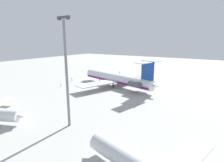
{
  "coord_description": "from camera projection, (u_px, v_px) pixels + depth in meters",
  "views": [
    {
      "loc": [
        -51.66,
        87.01,
        22.91
      ],
      "look_at": [
        -4.72,
        14.6,
        3.35
      ],
      "focal_mm": 29.12,
      "sensor_mm": 36.0,
      "label": 1
    }
  ],
  "objects": [
    {
      "name": "safety_cone_wingtip",
      "position": [
        120.0,
        111.0,
        59.53
      ],
      "size": [
        0.4,
        0.4,
        0.55
      ],
      "primitive_type": "cone",
      "color": "#EA590F",
      "rests_on": "ground"
    },
    {
      "name": "taxiway_centreline",
      "position": [
        125.0,
        82.0,
        100.33
      ],
      "size": [
        84.59,
        23.0,
        0.01
      ],
      "primitive_type": "cube",
      "rotation": [
        0.0,
        0.0,
        -0.26
      ],
      "color": "gold",
      "rests_on": "ground"
    },
    {
      "name": "light_mast",
      "position": [
        66.0,
        70.0,
        46.41
      ],
      "size": [
        4.0,
        0.7,
        28.53
      ],
      "color": "slate",
      "rests_on": "ground"
    },
    {
      "name": "safety_cone_nose",
      "position": [
        137.0,
        104.0,
        65.24
      ],
      "size": [
        0.4,
        0.4,
        0.55
      ],
      "primitive_type": "cone",
      "color": "#EA590F",
      "rests_on": "ground"
    },
    {
      "name": "ground_crew_near_nose",
      "position": [
        72.0,
        79.0,
        104.1
      ],
      "size": [
        0.42,
        0.27,
        1.72
      ],
      "rotation": [
        0.0,
        0.0,
        4.98
      ],
      "color": "black",
      "rests_on": "ground"
    },
    {
      "name": "ground",
      "position": [
        119.0,
        81.0,
        103.68
      ],
      "size": [
        309.76,
        309.76,
        0.0
      ],
      "primitive_type": "plane",
      "color": "#ADADA8"
    },
    {
      "name": "ground_crew_near_tail",
      "position": [
        120.0,
        72.0,
        125.59
      ],
      "size": [
        0.36,
        0.31,
        1.74
      ],
      "rotation": [
        0.0,
        0.0,
        5.42
      ],
      "color": "black",
      "rests_on": "ground"
    },
    {
      "name": "main_jetliner",
      "position": [
        118.0,
        79.0,
        90.68
      ],
      "size": [
        48.47,
        43.26,
        14.25
      ],
      "rotation": [
        0.0,
        0.0,
        -0.23
      ],
      "color": "silver",
      "rests_on": "ground"
    },
    {
      "name": "ground_crew_portside",
      "position": [
        61.0,
        85.0,
        90.48
      ],
      "size": [
        0.44,
        0.29,
        1.83
      ],
      "rotation": [
        0.0,
        0.0,
        1.24
      ],
      "color": "black",
      "rests_on": "ground"
    }
  ]
}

